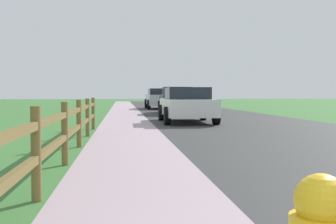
{
  "coord_description": "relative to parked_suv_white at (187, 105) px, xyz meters",
  "views": [
    {
      "loc": [
        -1.19,
        0.44,
        1.18
      ],
      "look_at": [
        0.13,
        11.73,
        0.65
      ],
      "focal_mm": 42.92,
      "sensor_mm": 36.0,
      "label": 1
    }
  ],
  "objects": [
    {
      "name": "ground_plane",
      "position": [
        -1.45,
        8.47,
        -0.73
      ],
      "size": [
        120.0,
        120.0,
        0.0
      ],
      "primitive_type": "plane",
      "color": "#3E7536"
    },
    {
      "name": "road_asphalt",
      "position": [
        2.05,
        10.47,
        -0.72
      ],
      "size": [
        7.0,
        66.0,
        0.01
      ],
      "primitive_type": "cube",
      "color": "#383838",
      "rests_on": "ground"
    },
    {
      "name": "curb_concrete",
      "position": [
        -4.45,
        10.47,
        -0.72
      ],
      "size": [
        6.0,
        66.0,
        0.01
      ],
      "primitive_type": "cube",
      "color": "#B49BA7",
      "rests_on": "ground"
    },
    {
      "name": "grass_verge",
      "position": [
        -5.95,
        10.47,
        -0.72
      ],
      "size": [
        5.0,
        66.0,
        0.0
      ],
      "primitive_type": "cube",
      "color": "#3E7536",
      "rests_on": "ground"
    },
    {
      "name": "rail_fence",
      "position": [
        -3.56,
        -9.46,
        -0.12
      ],
      "size": [
        0.11,
        13.32,
        1.04
      ],
      "color": "brown",
      "rests_on": "ground"
    },
    {
      "name": "parked_suv_white",
      "position": [
        0.0,
        0.0,
        0.0
      ],
      "size": [
        2.12,
        4.23,
        1.42
      ],
      "color": "white",
      "rests_on": "ground"
    },
    {
      "name": "parked_car_black",
      "position": [
        0.54,
        7.07,
        0.07
      ],
      "size": [
        2.17,
        4.87,
        1.55
      ],
      "color": "black",
      "rests_on": "ground"
    },
    {
      "name": "parked_car_silver",
      "position": [
        0.3,
        14.65,
        0.08
      ],
      "size": [
        2.16,
        4.86,
        1.55
      ],
      "color": "#B7BABF",
      "rests_on": "ground"
    }
  ]
}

